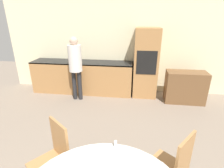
# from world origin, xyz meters

# --- Properties ---
(wall_back) EXTENTS (6.66, 0.05, 2.60)m
(wall_back) POSITION_xyz_m (0.00, 5.28, 1.30)
(wall_back) COLOR beige
(wall_back) RESTS_ON ground_plane
(kitchen_counter) EXTENTS (2.83, 0.60, 0.90)m
(kitchen_counter) POSITION_xyz_m (-1.07, 4.93, 0.47)
(kitchen_counter) COLOR #AD7A47
(kitchen_counter) RESTS_ON ground_plane
(oven_unit) EXTENTS (0.62, 0.59, 1.83)m
(oven_unit) POSITION_xyz_m (0.70, 4.94, 0.91)
(oven_unit) COLOR #AD7A47
(oven_unit) RESTS_ON ground_plane
(sideboard) EXTENTS (0.97, 0.45, 0.81)m
(sideboard) POSITION_xyz_m (1.71, 4.64, 0.41)
(sideboard) COLOR brown
(sideboard) RESTS_ON ground_plane
(chair_far_left) EXTENTS (0.56, 0.56, 0.94)m
(chair_far_left) POSITION_xyz_m (-0.50, 1.88, 0.52)
(chair_far_left) COLOR #AD7A47
(chair_far_left) RESTS_ON ground_plane
(chair_far_right) EXTENTS (0.56, 0.56, 0.94)m
(chair_far_right) POSITION_xyz_m (0.92, 1.92, 0.52)
(chair_far_right) COLOR #AD7A47
(chair_far_right) RESTS_ON ground_plane
(person_standing) EXTENTS (0.33, 0.33, 1.64)m
(person_standing) POSITION_xyz_m (-1.07, 4.43, 1.02)
(person_standing) COLOR #262628
(person_standing) RESTS_ON ground_plane
(salt_shaker) EXTENTS (0.03, 0.03, 0.09)m
(salt_shaker) POSITION_xyz_m (0.25, 1.87, 0.78)
(salt_shaker) COLOR white
(salt_shaker) RESTS_ON dining_table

